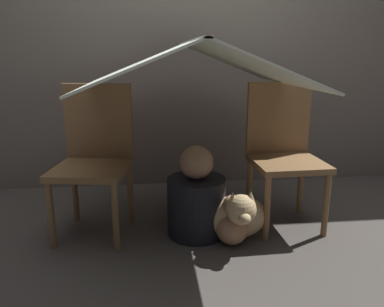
# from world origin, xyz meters

# --- Properties ---
(ground_plane) EXTENTS (8.80, 8.80, 0.00)m
(ground_plane) POSITION_xyz_m (0.00, 0.00, 0.00)
(ground_plane) COLOR #47423D
(wall_back) EXTENTS (7.00, 0.05, 2.50)m
(wall_back) POSITION_xyz_m (0.00, 1.13, 1.25)
(wall_back) COLOR #6B6056
(wall_back) RESTS_ON ground_plane
(chair_left) EXTENTS (0.48, 0.48, 0.88)m
(chair_left) POSITION_xyz_m (-0.57, 0.31, 0.48)
(chair_left) COLOR brown
(chair_left) RESTS_ON ground_plane
(chair_right) EXTENTS (0.43, 0.43, 0.88)m
(chair_right) POSITION_xyz_m (0.59, 0.31, 0.48)
(chair_right) COLOR brown
(chair_right) RESTS_ON ground_plane
(sheet_canopy) EXTENTS (1.18, 1.20, 0.25)m
(sheet_canopy) POSITION_xyz_m (0.00, 0.23, 1.00)
(sheet_canopy) COLOR silver
(person_front) EXTENTS (0.35, 0.35, 0.55)m
(person_front) POSITION_xyz_m (0.02, 0.18, 0.22)
(person_front) COLOR black
(person_front) RESTS_ON ground_plane
(dog) EXTENTS (0.39, 0.35, 0.35)m
(dog) POSITION_xyz_m (0.24, 0.06, 0.16)
(dog) COLOR tan
(dog) RESTS_ON ground_plane
(floor_cushion) EXTENTS (0.38, 0.30, 0.10)m
(floor_cushion) POSITION_xyz_m (0.06, 0.39, 0.05)
(floor_cushion) COLOR #CC664C
(floor_cushion) RESTS_ON ground_plane
(plush_toy) EXTENTS (0.19, 0.19, 0.29)m
(plush_toy) POSITION_xyz_m (0.21, 0.03, 0.12)
(plush_toy) COLOR tan
(plush_toy) RESTS_ON ground_plane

